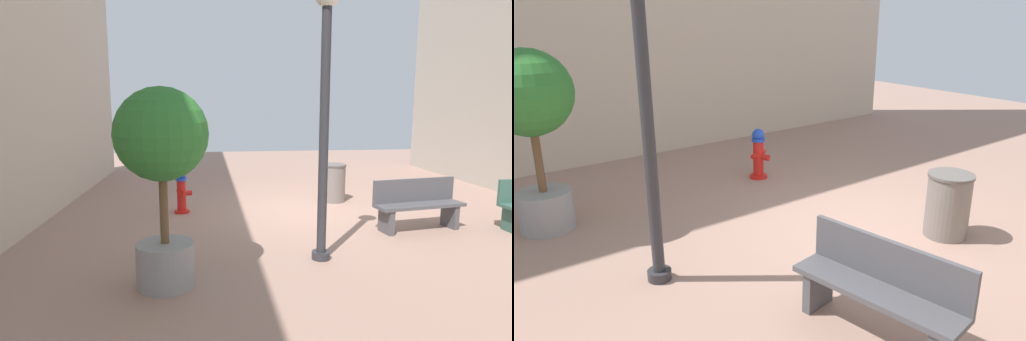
# 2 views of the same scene
# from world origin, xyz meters

# --- Properties ---
(ground_plane) EXTENTS (23.40, 23.40, 0.00)m
(ground_plane) POSITION_xyz_m (0.00, 0.00, 0.00)
(ground_plane) COLOR #9E7A6B
(fire_hydrant) EXTENTS (0.40, 0.42, 0.94)m
(fire_hydrant) POSITION_xyz_m (2.81, -0.14, 0.47)
(fire_hydrant) COLOR red
(fire_hydrant) RESTS_ON ground_plane
(bench_near) EXTENTS (1.78, 0.71, 0.95)m
(bench_near) POSITION_xyz_m (-1.66, 1.61, 0.50)
(bench_near) COLOR #4C4C51
(bench_near) RESTS_ON ground_plane
(planter_tree) EXTENTS (1.17, 1.17, 2.56)m
(planter_tree) POSITION_xyz_m (2.81, 3.60, 1.69)
(planter_tree) COLOR gray
(planter_tree) RESTS_ON ground_plane
(street_lamp) EXTENTS (0.36, 0.36, 4.03)m
(street_lamp) POSITION_xyz_m (0.55, 2.91, 2.49)
(street_lamp) COLOR #2D2D33
(street_lamp) RESTS_ON ground_plane
(trash_bin) EXTENTS (0.62, 0.62, 0.91)m
(trash_bin) POSITION_xyz_m (-0.76, -0.81, 0.46)
(trash_bin) COLOR slate
(trash_bin) RESTS_ON ground_plane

